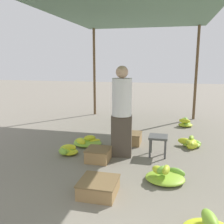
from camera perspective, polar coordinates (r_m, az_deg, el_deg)
name	(u,v)px	position (r m, az deg, el deg)	size (l,w,h in m)	color
canopy_post_back_left	(94,73)	(8.20, -4.05, 8.96)	(0.08, 0.08, 2.75)	brown
canopy_post_back_right	(196,74)	(7.86, 18.69, 8.29)	(0.08, 0.08, 2.75)	brown
canopy_tarp	(124,0)	(4.75, 2.70, 24.13)	(3.55, 6.93, 0.04)	#567A60
stool	(158,140)	(4.72, 10.51, -6.24)	(0.34, 0.34, 0.38)	#4C4C4C
banana_pile_left_0	(68,150)	(4.84, -10.13, -8.58)	(0.39, 0.44, 0.19)	yellow
banana_pile_left_1	(87,142)	(5.32, -5.70, -6.80)	(0.63, 0.52, 0.20)	yellow
banana_pile_right_0	(166,176)	(3.86, 12.16, -14.03)	(0.60, 0.55, 0.26)	#BCCF2B
banana_pile_right_1	(191,143)	(5.41, 17.62, -6.76)	(0.54, 0.55, 0.22)	#AFCA2D
banana_pile_right_2	(185,123)	(7.02, 16.41, -2.36)	(0.38, 0.38, 0.25)	#CAD528
crate_near	(98,155)	(4.47, -3.17, -9.71)	(0.41, 0.41, 0.23)	#9E7A4C
crate_mid	(98,187)	(3.44, -3.15, -16.75)	(0.50, 0.50, 0.20)	#9E7A4C
crate_far	(131,138)	(5.37, 4.28, -5.98)	(0.45, 0.45, 0.24)	#9E7A4C
shopper_walking_mid	(122,111)	(4.49, 2.24, 0.31)	(0.39, 0.39, 1.66)	#4C4238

